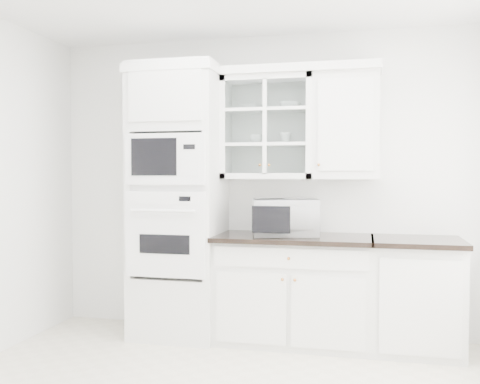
# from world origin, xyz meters

# --- Properties ---
(room_shell) EXTENTS (4.00, 3.50, 2.70)m
(room_shell) POSITION_xyz_m (0.00, 0.43, 1.78)
(room_shell) COLOR white
(room_shell) RESTS_ON ground
(oven_column) EXTENTS (0.76, 0.68, 2.40)m
(oven_column) POSITION_xyz_m (-0.75, 1.42, 1.20)
(oven_column) COLOR white
(oven_column) RESTS_ON ground
(base_cabinet_run) EXTENTS (1.32, 0.67, 0.92)m
(base_cabinet_run) POSITION_xyz_m (0.28, 1.45, 0.46)
(base_cabinet_run) COLOR white
(base_cabinet_run) RESTS_ON ground
(extra_base_cabinet) EXTENTS (0.72, 0.67, 0.92)m
(extra_base_cabinet) POSITION_xyz_m (1.28, 1.45, 0.46)
(extra_base_cabinet) COLOR white
(extra_base_cabinet) RESTS_ON ground
(upper_cabinet_glass) EXTENTS (0.80, 0.33, 0.90)m
(upper_cabinet_glass) POSITION_xyz_m (0.03, 1.58, 1.85)
(upper_cabinet_glass) COLOR white
(upper_cabinet_glass) RESTS_ON room_shell
(upper_cabinet_solid) EXTENTS (0.55, 0.33, 0.90)m
(upper_cabinet_solid) POSITION_xyz_m (0.71, 1.58, 1.85)
(upper_cabinet_solid) COLOR white
(upper_cabinet_solid) RESTS_ON room_shell
(crown_molding) EXTENTS (2.14, 0.38, 0.07)m
(crown_molding) POSITION_xyz_m (-0.07, 1.56, 2.33)
(crown_molding) COLOR white
(crown_molding) RESTS_ON room_shell
(countertop_microwave) EXTENTS (0.63, 0.56, 0.31)m
(countertop_microwave) POSITION_xyz_m (0.21, 1.43, 1.08)
(countertop_microwave) COLOR white
(countertop_microwave) RESTS_ON base_cabinet_run
(bowl_a) EXTENTS (0.24, 0.24, 0.05)m
(bowl_a) POSITION_xyz_m (-0.12, 1.58, 2.03)
(bowl_a) COLOR white
(bowl_a) RESTS_ON upper_cabinet_glass
(bowl_b) EXTENTS (0.21, 0.21, 0.06)m
(bowl_b) POSITION_xyz_m (0.23, 1.58, 2.04)
(bowl_b) COLOR white
(bowl_b) RESTS_ON upper_cabinet_glass
(cup_a) EXTENTS (0.11, 0.11, 0.08)m
(cup_a) POSITION_xyz_m (-0.08, 1.59, 1.75)
(cup_a) COLOR white
(cup_a) RESTS_ON upper_cabinet_glass
(cup_b) EXTENTS (0.13, 0.13, 0.10)m
(cup_b) POSITION_xyz_m (0.18, 1.58, 1.76)
(cup_b) COLOR white
(cup_b) RESTS_ON upper_cabinet_glass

